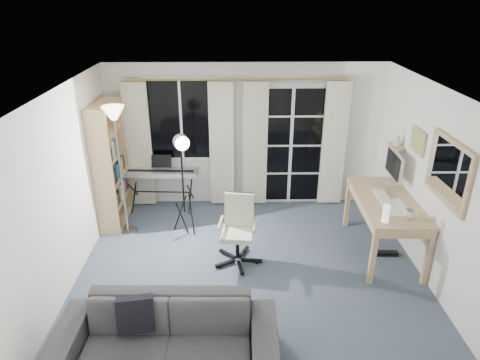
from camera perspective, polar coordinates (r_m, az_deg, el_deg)
name	(u,v)px	position (r m, az deg, el deg)	size (l,w,h in m)	color
floor	(250,269)	(5.88, 1.29, -11.74)	(4.50, 4.00, 0.02)	#3D4959
window	(181,119)	(7.05, -7.85, 8.02)	(1.20, 0.08, 1.40)	white
french_door	(291,146)	(7.21, 6.76, 4.47)	(1.32, 0.09, 2.11)	white
curtains	(238,145)	(7.04, -0.32, 4.74)	(3.60, 0.07, 2.13)	gold
bookshelf	(108,168)	(6.84, -17.15, 1.51)	(0.32, 0.91, 1.95)	#AA8059
torchiere_lamp	(116,133)	(6.26, -16.21, 6.00)	(0.35, 0.35, 1.97)	#B2B2B7
keyboard_piano	(161,173)	(7.12, -10.48, 0.90)	(1.23, 0.64, 0.88)	black
studio_light	(182,154)	(6.07, -7.76, 3.41)	(0.36, 0.37, 1.63)	black
office_chair	(238,223)	(5.78, -0.21, -5.71)	(0.65, 0.65, 0.95)	black
desk	(387,206)	(6.17, 18.97, -3.32)	(0.81, 1.56, 0.83)	tan
monitor	(394,166)	(6.46, 19.85, 1.83)	(0.20, 0.60, 0.52)	silver
desk_clutter	(386,220)	(5.98, 18.92, -5.04)	(0.50, 0.93, 1.05)	white
mug	(410,213)	(5.72, 21.71, -4.08)	(0.14, 0.11, 0.14)	silver
wall_mirror	(448,171)	(5.37, 26.02, 1.06)	(0.04, 0.94, 0.74)	#AA8059
framed_print	(418,141)	(6.12, 22.65, 4.81)	(0.03, 0.42, 0.32)	#AA8059
wall_shelf	(397,142)	(6.59, 20.24, 4.73)	(0.16, 0.30, 0.18)	#AA8059
sofa	(166,328)	(4.45, -9.89, -18.88)	(2.18, 0.69, 0.85)	#2B2A2D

